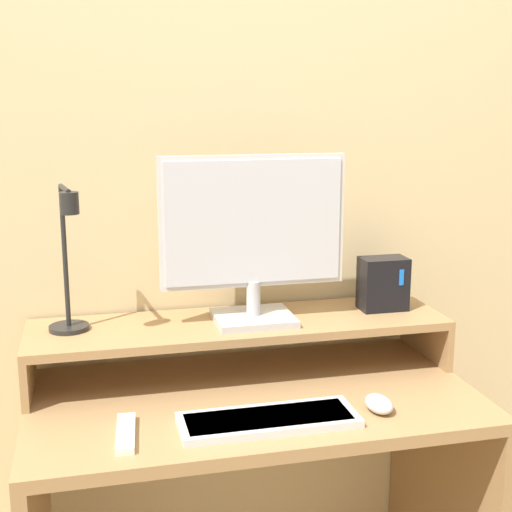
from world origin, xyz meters
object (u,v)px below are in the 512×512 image
(desk_lamp, at_px, (68,267))
(monitor, at_px, (253,235))
(router_dock, at_px, (383,284))
(keyboard, at_px, (268,420))
(mouse, at_px, (379,404))
(remote_control, at_px, (126,433))

(desk_lamp, bearing_deg, monitor, 0.87)
(router_dock, bearing_deg, keyboard, -140.81)
(desk_lamp, bearing_deg, mouse, -23.65)
(router_dock, distance_m, keyboard, 0.57)
(remote_control, bearing_deg, router_dock, 24.09)
(monitor, xyz_separation_m, router_dock, (0.37, 0.02, -0.16))
(remote_control, bearing_deg, mouse, -0.65)
(keyboard, relative_size, remote_control, 2.30)
(keyboard, bearing_deg, mouse, 1.11)
(remote_control, bearing_deg, monitor, 40.46)
(remote_control, bearing_deg, desk_lamp, 110.08)
(monitor, bearing_deg, keyboard, -97.27)
(monitor, xyz_separation_m, mouse, (0.23, -0.31, -0.35))
(monitor, relative_size, keyboard, 1.20)
(monitor, height_order, desk_lamp, monitor)
(monitor, distance_m, desk_lamp, 0.46)
(monitor, distance_m, mouse, 0.52)
(keyboard, distance_m, mouse, 0.26)
(monitor, height_order, remote_control, monitor)
(monitor, bearing_deg, desk_lamp, -179.13)
(router_dock, bearing_deg, desk_lamp, -177.94)
(monitor, relative_size, desk_lamp, 1.30)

